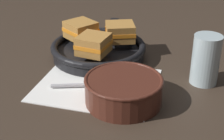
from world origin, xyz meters
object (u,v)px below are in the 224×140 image
(skillet, at_px, (99,50))
(sandwich_near_left, at_px, (81,30))
(spoon, at_px, (104,84))
(sandwich_far_left, at_px, (120,32))
(sandwich_near_right, at_px, (94,44))
(soup_bowl, at_px, (124,89))
(drinking_glass, at_px, (206,60))

(skillet, xyz_separation_m, sandwich_near_left, (-0.06, 0.01, 0.04))
(spoon, bearing_deg, sandwich_far_left, 74.01)
(sandwich_far_left, bearing_deg, sandwich_near_right, -101.53)
(soup_bowl, bearing_deg, drinking_glass, 51.57)
(sandwich_far_left, bearing_deg, soup_bowl, -62.58)
(sandwich_far_left, xyz_separation_m, drinking_glass, (0.24, -0.06, -0.01))
(soup_bowl, relative_size, sandwich_near_left, 1.68)
(sandwich_near_right, distance_m, sandwich_far_left, 0.11)
(spoon, height_order, drinking_glass, drinking_glass)
(spoon, relative_size, drinking_glass, 1.34)
(sandwich_near_left, bearing_deg, skillet, -9.77)
(sandwich_far_left, bearing_deg, skillet, -133.20)
(drinking_glass, bearing_deg, sandwich_near_left, 176.53)
(spoon, distance_m, sandwich_far_left, 0.20)
(soup_bowl, height_order, spoon, soup_bowl)
(soup_bowl, distance_m, skillet, 0.23)
(soup_bowl, relative_size, spoon, 1.06)
(soup_bowl, distance_m, spoon, 0.08)
(soup_bowl, height_order, sandwich_far_left, sandwich_far_left)
(soup_bowl, height_order, sandwich_near_left, sandwich_near_left)
(skillet, distance_m, sandwich_near_right, 0.08)
(spoon, bearing_deg, skillet, 92.43)
(skillet, relative_size, sandwich_near_right, 4.37)
(spoon, bearing_deg, drinking_glass, 2.60)
(soup_bowl, height_order, skillet, soup_bowl)
(soup_bowl, xyz_separation_m, drinking_glass, (0.13, 0.16, 0.03))
(sandwich_near_left, bearing_deg, sandwich_near_right, -41.53)
(soup_bowl, distance_m, sandwich_far_left, 0.25)
(spoon, relative_size, sandwich_far_left, 1.52)
(spoon, relative_size, sandwich_near_right, 1.94)
(soup_bowl, relative_size, drinking_glass, 1.41)
(sandwich_near_left, distance_m, sandwich_far_left, 0.11)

